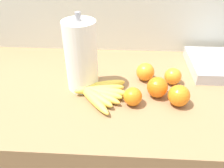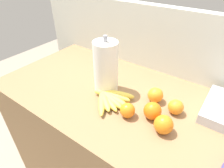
% 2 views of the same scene
% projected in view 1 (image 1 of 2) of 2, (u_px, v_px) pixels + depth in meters
% --- Properties ---
extents(counter, '(1.63, 0.67, 0.93)m').
position_uv_depth(counter, '(138.00, 163.00, 1.17)').
color(counter, olive).
rests_on(counter, ground).
extents(wall_back, '(2.03, 0.06, 1.30)m').
position_uv_depth(wall_back, '(138.00, 92.00, 1.37)').
color(wall_back, silver).
rests_on(wall_back, ground).
extents(banana_bunch, '(0.21, 0.22, 0.04)m').
position_uv_depth(banana_bunch, '(98.00, 92.00, 0.85)').
color(banana_bunch, '#E9CB4C').
rests_on(banana_bunch, counter).
extents(orange_far_right, '(0.07, 0.07, 0.07)m').
position_uv_depth(orange_far_right, '(145.00, 72.00, 0.94)').
color(orange_far_right, orange).
rests_on(orange_far_right, counter).
extents(orange_center, '(0.08, 0.08, 0.08)m').
position_uv_depth(orange_center, '(157.00, 87.00, 0.84)').
color(orange_center, orange).
rests_on(orange_center, counter).
extents(orange_front, '(0.07, 0.07, 0.07)m').
position_uv_depth(orange_front, '(173.00, 76.00, 0.92)').
color(orange_front, orange).
rests_on(orange_front, counter).
extents(orange_back_left, '(0.08, 0.08, 0.08)m').
position_uv_depth(orange_back_left, '(179.00, 96.00, 0.80)').
color(orange_back_left, orange).
rests_on(orange_back_left, counter).
extents(orange_right, '(0.07, 0.07, 0.07)m').
position_uv_depth(orange_right, '(133.00, 97.00, 0.81)').
color(orange_right, orange).
rests_on(orange_right, counter).
extents(paper_towel_roll, '(0.12, 0.12, 0.29)m').
position_uv_depth(paper_towel_roll, '(81.00, 56.00, 0.84)').
color(paper_towel_roll, white).
rests_on(paper_towel_roll, counter).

